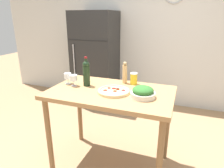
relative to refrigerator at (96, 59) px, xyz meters
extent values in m
plane|color=#9E7A56|center=(0.93, -1.63, -0.87)|extent=(14.00, 14.00, 0.00)
cube|color=silver|center=(0.93, 0.37, 0.43)|extent=(6.40, 0.06, 2.60)
cube|color=black|center=(0.00, 0.00, 0.00)|extent=(0.77, 0.65, 1.74)
cube|color=black|center=(0.00, -0.33, 0.38)|extent=(0.76, 0.01, 0.01)
cylinder|color=#B2B2B7|center=(-0.27, -0.34, -0.09)|extent=(0.02, 0.02, 0.78)
cube|color=#A87A4C|center=(0.93, -1.63, 0.03)|extent=(1.27, 0.78, 0.04)
cylinder|color=olive|center=(0.36, -1.96, -0.43)|extent=(0.06, 0.06, 0.88)
cylinder|color=olive|center=(1.50, -1.96, -0.43)|extent=(0.06, 0.06, 0.88)
cylinder|color=olive|center=(0.36, -1.30, -0.43)|extent=(0.06, 0.06, 0.88)
cylinder|color=olive|center=(1.50, -1.30, -0.43)|extent=(0.06, 0.06, 0.88)
cylinder|color=black|center=(0.63, -1.57, 0.16)|extent=(0.08, 0.08, 0.22)
sphere|color=black|center=(0.63, -1.57, 0.29)|extent=(0.07, 0.07, 0.07)
cylinder|color=black|center=(0.63, -1.57, 0.32)|extent=(0.03, 0.03, 0.07)
cylinder|color=maroon|center=(0.63, -1.57, 0.36)|extent=(0.03, 0.03, 0.02)
cylinder|color=silver|center=(0.50, -1.63, 0.05)|extent=(0.06, 0.06, 0.00)
cylinder|color=silver|center=(0.50, -1.63, 0.08)|extent=(0.01, 0.01, 0.06)
cylinder|color=white|center=(0.50, -1.63, 0.14)|extent=(0.08, 0.08, 0.06)
cylinder|color=maroon|center=(0.50, -1.63, 0.12)|extent=(0.07, 0.07, 0.02)
cylinder|color=silver|center=(0.40, -1.59, 0.05)|extent=(0.06, 0.06, 0.00)
cylinder|color=silver|center=(0.40, -1.59, 0.08)|extent=(0.01, 0.01, 0.06)
cylinder|color=white|center=(0.40, -1.59, 0.14)|extent=(0.08, 0.08, 0.06)
cylinder|color=maroon|center=(0.40, -1.59, 0.11)|extent=(0.07, 0.07, 0.01)
cylinder|color=tan|center=(0.99, -1.34, 0.15)|extent=(0.05, 0.05, 0.21)
sphere|color=tan|center=(0.99, -1.34, 0.28)|extent=(0.04, 0.04, 0.04)
cylinder|color=silver|center=(1.27, -1.69, 0.07)|extent=(0.24, 0.24, 0.05)
ellipsoid|color=#2D6628|center=(1.27, -1.69, 0.12)|extent=(0.20, 0.20, 0.08)
cylinder|color=#DBC189|center=(0.98, -1.67, 0.06)|extent=(0.32, 0.32, 0.02)
torus|color=#DBC189|center=(0.98, -1.67, 0.07)|extent=(0.32, 0.32, 0.02)
cylinder|color=red|center=(0.91, -1.62, 0.07)|extent=(0.04, 0.04, 0.01)
cylinder|color=#B33015|center=(1.00, -1.62, 0.07)|extent=(0.04, 0.04, 0.01)
cylinder|color=#B22310|center=(0.99, -1.68, 0.07)|extent=(0.04, 0.04, 0.01)
cylinder|color=#B31615|center=(0.96, -1.61, 0.07)|extent=(0.04, 0.04, 0.01)
cylinder|color=#AD2420|center=(1.07, -1.63, 0.07)|extent=(0.04, 0.04, 0.01)
cylinder|color=#B82E1F|center=(0.89, -1.69, 0.07)|extent=(0.04, 0.04, 0.01)
cylinder|color=red|center=(1.00, -1.62, 0.07)|extent=(0.03, 0.03, 0.01)
cylinder|color=yellow|center=(1.10, -1.34, 0.11)|extent=(0.08, 0.08, 0.12)
cylinder|color=white|center=(1.10, -1.34, 0.17)|extent=(0.08, 0.08, 0.01)
camera|label=1|loc=(1.61, -3.42, 0.77)|focal=32.00mm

